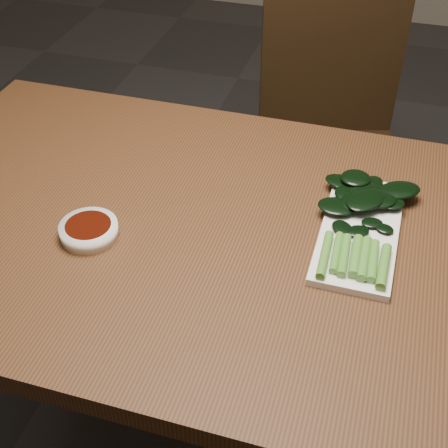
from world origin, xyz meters
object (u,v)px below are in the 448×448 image
chair_far (329,137)px  sauce_bowl (89,230)px  gai_lan (362,209)px  serving_plate (360,231)px  table (241,260)px

chair_far → sauce_bowl: size_ratio=8.66×
chair_far → gai_lan: (0.14, -0.69, 0.29)m
sauce_bowl → serving_plate: bearing=17.3°
table → gai_lan: size_ratio=4.46×
table → serving_plate: bearing=13.9°
table → chair_far: bearing=85.6°
sauce_bowl → serving_plate: sauce_bowl is taller
serving_plate → chair_far: bearing=101.1°
table → chair_far: chair_far is taller
table → sauce_bowl: 0.28m
sauce_bowl → serving_plate: 0.48m
chair_far → serving_plate: chair_far is taller
chair_far → sauce_bowl: chair_far is taller
serving_plate → gai_lan: size_ratio=0.98×
sauce_bowl → serving_plate: size_ratio=0.33×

